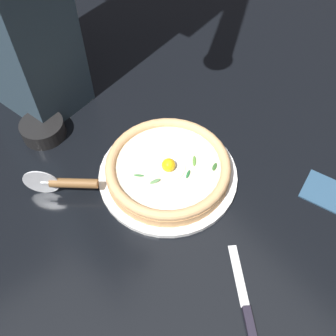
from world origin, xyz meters
The scene contains 7 objects.
ground_plane centered at (0.00, 0.00, -0.01)m, with size 2.40×2.40×0.03m, color black.
pizza_plate centered at (-0.04, 0.01, 0.01)m, with size 0.33×0.33×0.01m, color white.
pizza centered at (-0.04, 0.01, 0.03)m, with size 0.30×0.30×0.06m.
side_bowl centered at (-0.21, 0.32, 0.02)m, with size 0.11×0.11×0.04m, color black.
pizza_cutter centered at (-0.25, 0.12, 0.04)m, with size 0.14×0.12×0.08m.
table_knife centered at (-0.12, -0.34, 0.00)m, with size 0.13×0.19×0.01m.
folded_napkin centered at (0.23, -0.28, 0.00)m, with size 0.14×0.09×0.01m, color navy.
Camera 1 is at (-0.36, -0.40, 0.74)m, focal length 39.77 mm.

